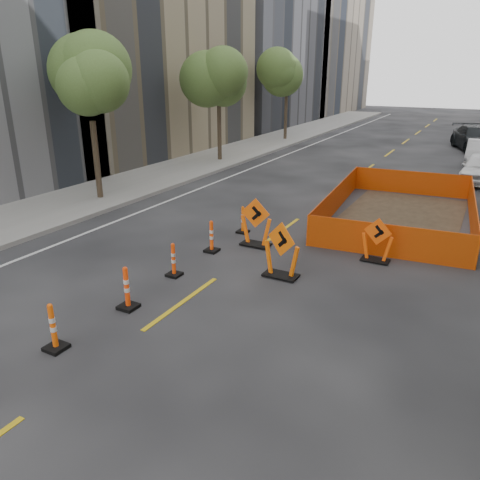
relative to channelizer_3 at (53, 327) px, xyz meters
The scene contains 19 objects.
ground_plane 1.65m from the channelizer_3, 46.70° to the right, with size 140.00×140.00×0.00m, color black.
sidewalk_left 13.44m from the channelizer_3, 126.12° to the left, with size 4.00×90.00×0.15m, color gray.
bld_left_d 41.76m from the channelizer_3, 112.70° to the left, with size 12.00×16.00×14.00m, color #4C4C51.
bld_left_e 57.52m from the channelizer_3, 106.30° to the left, with size 12.00×20.00×20.00m, color gray.
tree_l_b 12.17m from the channelizer_3, 129.58° to the left, with size 2.80×2.80×5.95m.
tree_l_c 20.62m from the channelizer_3, 111.22° to the left, with size 2.80×2.80×5.95m.
tree_l_d 30.04m from the channelizer_3, 104.24° to the left, with size 2.80×2.80×5.95m.
channelizer_3 is the anchor object (origin of this frame).
channelizer_4 2.01m from the channelizer_3, 86.28° to the left, with size 0.42×0.42×1.06m, color #FC3F0A, non-canonical shape.
channelizer_5 4.01m from the channelizer_3, 90.02° to the left, with size 0.37×0.37×0.95m, color #F0400A, non-canonical shape.
channelizer_6 6.02m from the channelizer_3, 90.34° to the left, with size 0.39×0.39×1.00m, color #FA470A, non-canonical shape.
channelizer_7 8.03m from the channelizer_3, 90.15° to the left, with size 0.37×0.37×0.94m, color #DC5509, non-canonical shape.
chevron_sign_left 7.18m from the channelizer_3, 82.62° to the left, with size 1.04×0.62×1.56m, color #F95C0A, non-canonical shape.
chevron_sign_center 5.92m from the channelizer_3, 64.20° to the left, with size 1.04×0.62×1.56m, color #F0610A, non-canonical shape.
chevron_sign_right 8.87m from the channelizer_3, 59.01° to the left, with size 0.89×0.53×1.33m, color #FA510A, non-canonical shape.
safety_fence 12.95m from the channelizer_3, 70.04° to the left, with size 4.82×8.20×1.03m, color #DF490B, non-canonical shape.
parked_car_near 21.38m from the channelizer_3, 71.76° to the left, with size 1.63×4.06×1.38m, color white.
parked_car_mid 25.90m from the channelizer_3, 75.50° to the left, with size 1.49×4.28×1.41m, color #B3B4B9.
parked_car_far 31.26m from the channelizer_3, 78.99° to the left, with size 2.27×5.58×1.62m, color black.
Camera 1 is at (5.96, -4.19, 5.28)m, focal length 35.00 mm.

